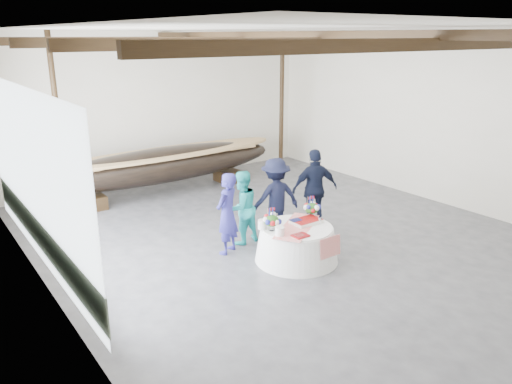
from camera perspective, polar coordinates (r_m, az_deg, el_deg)
floor at (r=11.41m, az=3.25°, el=-5.10°), size 10.00×12.00×0.01m
wall_back at (r=15.78m, az=-10.63°, el=9.46°), size 10.00×0.02×4.50m
wall_left at (r=8.58m, az=-23.40°, el=1.66°), size 0.02×12.00×4.50m
wall_right at (r=14.40m, az=19.23°, el=8.04°), size 0.02×12.00×4.50m
ceiling at (r=10.53m, az=3.69°, el=18.13°), size 10.00×12.00×0.01m
pavilion_structure at (r=11.16m, az=0.99°, el=15.57°), size 9.80×11.76×4.50m
open_bay at (r=9.65m, az=-24.17°, el=0.58°), size 0.03×7.00×3.20m
longboat_display at (r=14.42m, az=-10.45°, el=3.08°), size 7.17×1.43×1.34m
banquet_table at (r=10.15m, az=4.67°, el=-5.89°), size 1.68×1.68×0.73m
tabletop_items at (r=10.05m, az=4.24°, el=-2.97°), size 1.60×1.32×0.40m
guest_woman_blue at (r=10.30m, az=-3.33°, el=-2.47°), size 0.75×0.66×1.73m
guest_woman_teal at (r=10.80m, az=-1.65°, el=-1.79°), size 0.84×0.68×1.63m
guest_man_left at (r=11.17m, az=2.23°, el=-0.64°), size 1.28×0.89×1.81m
guest_man_right at (r=11.72m, az=6.74°, el=0.35°), size 1.20×0.81×1.89m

